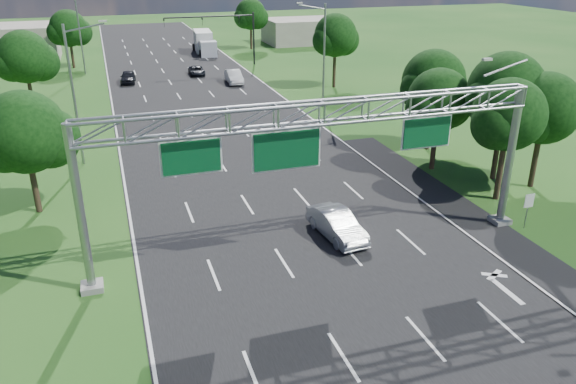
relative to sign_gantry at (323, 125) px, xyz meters
name	(u,v)px	position (x,y,z in m)	size (l,w,h in m)	color
ground	(235,148)	(-0.33, 18.00, -6.89)	(220.00, 220.00, 0.00)	#1B4C16
road	(235,148)	(-0.33, 18.00, -6.89)	(18.00, 180.00, 0.02)	black
road_flare	(460,212)	(9.87, 2.00, -6.89)	(3.00, 30.00, 0.02)	black
sign_gantry	(323,125)	(0.00, 0.00, 0.00)	(23.50, 1.00, 9.56)	gray
regulatory_sign	(529,204)	(12.07, -1.02, -5.38)	(0.60, 0.08, 2.10)	gray
traffic_signal	(228,27)	(7.15, 53.00, -1.72)	(12.21, 0.24, 7.00)	black
streetlight_l_near	(76,89)	(-11.63, 18.00, -1.31)	(2.97, 0.22, 10.16)	gray
streetlight_l_far	(81,29)	(-11.63, 53.00, -1.31)	(2.97, 0.22, 10.16)	gray
streetlight_r_mid	(322,51)	(10.97, 28.00, -1.31)	(2.97, 0.22, 10.16)	gray
tree_cluster_right	(484,100)	(14.47, 7.19, -1.58)	(9.91, 14.60, 8.68)	#2D2116
tree_verge_la	(27,136)	(-14.25, 10.04, -2.13)	(5.76, 4.80, 7.40)	#2D2116
tree_verge_lb	(26,59)	(-16.25, 33.04, -1.48)	(5.76, 4.80, 8.06)	#2D2116
tree_verge_lc	(69,30)	(-13.25, 58.04, -1.92)	(5.76, 4.80, 7.62)	#2D2116
tree_verge_rd	(336,37)	(15.75, 36.04, -1.26)	(5.76, 4.80, 8.28)	#2D2116
tree_verge_re	(251,16)	(13.75, 66.04, -1.70)	(5.76, 4.80, 7.84)	#2D2116
building_left	(6,44)	(-22.33, 66.00, -4.39)	(14.00, 10.00, 5.00)	gray
building_right	(301,31)	(23.67, 70.00, -4.89)	(12.00, 9.00, 4.00)	gray
silver_sedan	(337,224)	(1.50, 1.35, -6.14)	(1.59, 4.55, 1.50)	#B3B7BF
car_queue_b	(197,71)	(1.71, 47.93, -6.34)	(1.83, 3.96, 1.10)	black
car_queue_c	(128,77)	(-6.92, 45.77, -6.19)	(1.66, 4.12, 1.40)	black
car_queue_d	(234,77)	(5.13, 41.71, -6.13)	(1.62, 4.64, 1.53)	silver
box_truck	(204,43)	(5.76, 64.54, -5.32)	(3.02, 8.81, 3.27)	silver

